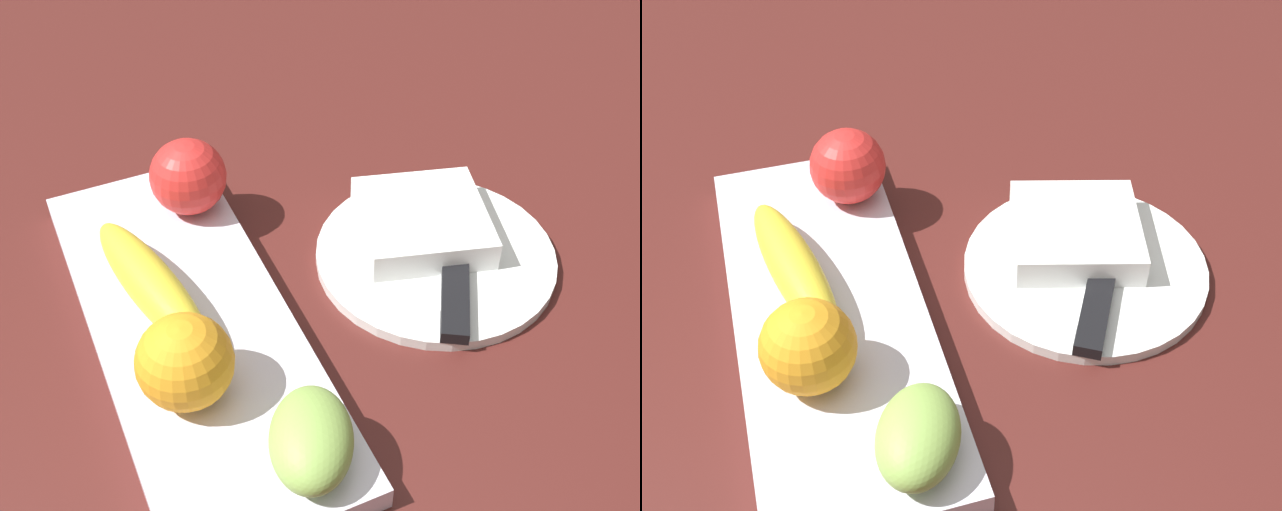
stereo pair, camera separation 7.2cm
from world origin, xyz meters
TOP-DOWN VIEW (x-y plane):
  - ground_plane at (0.00, 0.00)m, footprint 2.40×2.40m
  - fruit_tray at (0.01, 0.01)m, footprint 0.42×0.16m
  - apple at (0.15, -0.04)m, footprint 0.07×0.07m
  - banana at (0.04, 0.03)m, footprint 0.19×0.08m
  - orange_near_apple at (-0.06, 0.03)m, footprint 0.08×0.08m
  - grape_bunch at (-0.15, -0.03)m, footprint 0.11×0.09m
  - dinner_plate at (0.01, -0.23)m, footprint 0.22×0.22m
  - folded_napkin at (0.04, -0.23)m, footprint 0.14×0.14m
  - knife at (-0.04, -0.22)m, footprint 0.17×0.11m

SIDE VIEW (x-z plane):
  - ground_plane at x=0.00m, z-range 0.00..0.00m
  - dinner_plate at x=0.01m, z-range 0.00..0.01m
  - fruit_tray at x=0.01m, z-range 0.00..0.02m
  - knife at x=-0.04m, z-range 0.01..0.02m
  - folded_napkin at x=0.04m, z-range 0.01..0.04m
  - banana at x=0.04m, z-range 0.02..0.06m
  - grape_bunch at x=-0.15m, z-range 0.02..0.07m
  - apple at x=0.15m, z-range 0.02..0.10m
  - orange_near_apple at x=-0.06m, z-range 0.02..0.10m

